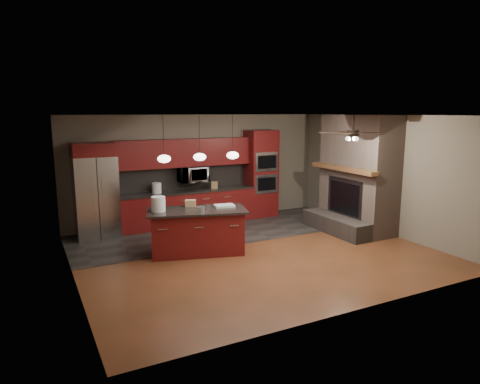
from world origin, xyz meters
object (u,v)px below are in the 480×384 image
refrigerator (96,191)px  counter_box (215,185)px  kitchen_island (197,231)px  oven_tower (261,174)px  microwave (193,174)px  paint_can (201,209)px  paint_tray (224,206)px  counter_bucket (157,188)px  cardboard_box (191,203)px  white_bucket (158,204)px

refrigerator → counter_box: bearing=0.6°
refrigerator → kitchen_island: 2.76m
counter_box → oven_tower: bearing=25.5°
microwave → kitchen_island: microwave is taller
kitchen_island → paint_can: size_ratio=12.93×
oven_tower → paint_can: (-2.78, -2.45, -0.22)m
paint_tray → counter_bucket: bearing=120.1°
kitchen_island → paint_tray: size_ratio=5.29×
paint_tray → paint_can: bearing=-148.9°
cardboard_box → counter_bucket: size_ratio=0.84×
counter_bucket → cardboard_box: bearing=-84.6°
paint_tray → cardboard_box: cardboard_box is taller
microwave → counter_box: 0.64m
kitchen_island → oven_tower: bearing=54.6°
refrigerator → counter_bucket: (1.45, 0.08, -0.06)m
microwave → refrigerator: (-2.43, -0.13, -0.21)m
refrigerator → paint_can: 2.88m
paint_can → cardboard_box: 0.58m
oven_tower → refrigerator: size_ratio=1.09×
oven_tower → kitchen_island: size_ratio=1.10×
paint_can → white_bucket: bearing=148.8°
oven_tower → refrigerator: 4.40m
oven_tower → refrigerator: bearing=-179.0°
oven_tower → kitchen_island: bearing=-141.4°
oven_tower → microwave: bearing=178.3°
refrigerator → paint_can: (1.62, -2.38, -0.12)m
paint_tray → counter_box: bearing=81.8°
paint_can → counter_bucket: 2.47m
oven_tower → paint_can: bearing=-138.6°
refrigerator → kitchen_island: bearing=-52.6°
kitchen_island → paint_tray: bearing=15.4°
cardboard_box → counter_box: size_ratio=1.18×
refrigerator → white_bucket: (0.90, -1.94, -0.02)m
microwave → white_bucket: 2.59m
paint_can → kitchen_island: bearing=86.2°
paint_can → counter_box: (1.36, 2.41, 0.02)m
paint_tray → oven_tower: bearing=56.2°
counter_bucket → paint_tray: bearing=-70.3°
microwave → paint_can: 2.66m
microwave → counter_box: microwave is taller
oven_tower → counter_bucket: 2.96m
paint_can → counter_bucket: size_ratio=0.65×
refrigerator → counter_box: 2.98m
white_bucket → counter_bucket: (0.55, 2.02, -0.04)m
microwave → counter_bucket: 1.02m
microwave → refrigerator: size_ratio=0.33×
white_bucket → counter_bucket: size_ratio=1.16×
paint_can → counter_box: bearing=60.6°
paint_can → refrigerator: bearing=124.2°
white_bucket → counter_bucket: 2.10m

